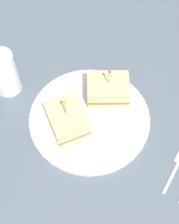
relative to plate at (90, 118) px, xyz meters
The scene contains 6 objects.
ground_plane 1.63cm from the plate, ahead, with size 119.07×119.07×2.00cm, color #4C5660.
plate is the anchor object (origin of this frame).
sandwich_half_front 6.56cm from the plate, 151.15° to the left, with size 11.77×12.39×10.41cm.
sandwich_half_back 8.43cm from the plate, ahead, with size 12.32×12.83×9.45cm.
drink_glass 23.82cm from the plate, 100.72° to the left, with size 6.99×6.99×11.41cm.
fork 23.05cm from the plate, 84.42° to the right, with size 13.06×2.39×0.35cm.
Camera 1 is at (-27.84, -19.89, 59.05)cm, focal length 44.44 mm.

